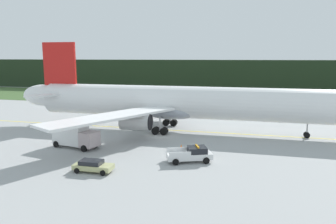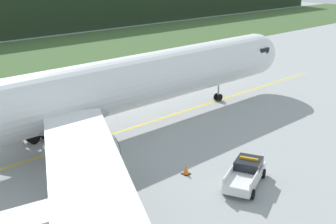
% 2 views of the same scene
% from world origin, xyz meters
% --- Properties ---
extents(ground, '(320.00, 320.00, 0.00)m').
position_xyz_m(ground, '(0.00, 0.00, 0.00)').
color(ground, '#9B9D9E').
extents(grass_verge, '(320.00, 33.34, 0.04)m').
position_xyz_m(grass_verge, '(0.00, 46.95, 0.02)').
color(grass_verge, '#3C592D').
rests_on(grass_verge, ground).
extents(distant_tree_line, '(288.00, 6.24, 11.28)m').
position_xyz_m(distant_tree_line, '(0.00, 68.74, 5.64)').
color(distant_tree_line, '#202F1D').
rests_on(distant_tree_line, ground).
extents(taxiway_centerline_main, '(80.52, 1.14, 0.01)m').
position_xyz_m(taxiway_centerline_main, '(2.88, 4.16, 0.00)').
color(taxiway_centerline_main, yellow).
rests_on(taxiway_centerline_main, ground).
extents(airliner, '(60.24, 44.12, 14.96)m').
position_xyz_m(airliner, '(2.25, 4.15, 4.80)').
color(airliner, white).
rests_on(airliner, ground).
extents(ops_pickup_truck, '(5.75, 4.00, 1.94)m').
position_xyz_m(ops_pickup_truck, '(6.78, -11.52, 0.90)').
color(ops_pickup_truck, silver).
rests_on(ops_pickup_truck, ground).
extents(catering_truck, '(6.87, 3.71, 3.58)m').
position_xyz_m(catering_truck, '(-9.89, -9.50, 1.80)').
color(catering_truck, '#BBA8AB').
rests_on(catering_truck, ground).
extents(staff_car, '(4.34, 2.06, 1.30)m').
position_xyz_m(staff_car, '(-2.93, -17.66, 0.70)').
color(staff_car, tan).
rests_on(staff_car, ground).
extents(apron_cone, '(0.63, 0.63, 0.79)m').
position_xyz_m(apron_cone, '(4.63, -7.14, 0.39)').
color(apron_cone, black).
rests_on(apron_cone, ground).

